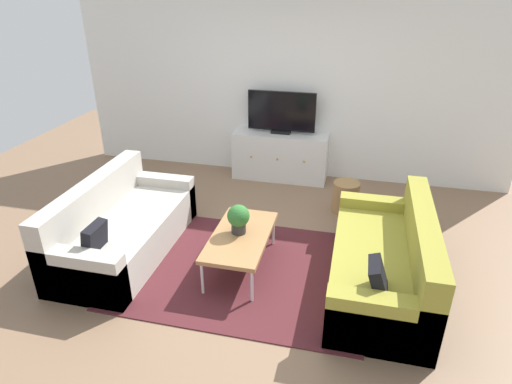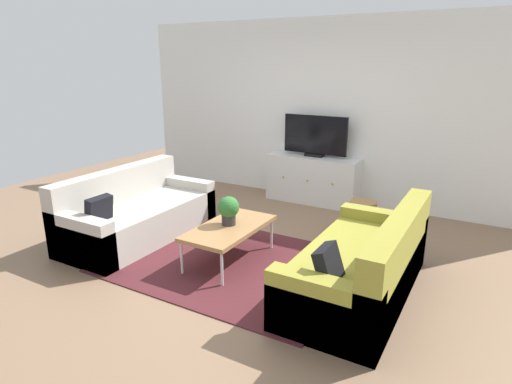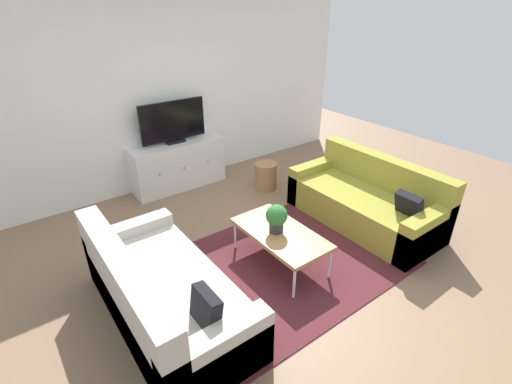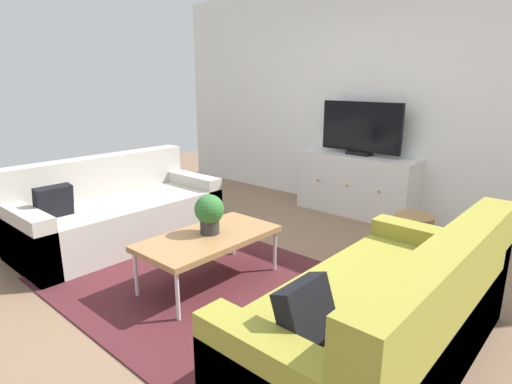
% 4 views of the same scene
% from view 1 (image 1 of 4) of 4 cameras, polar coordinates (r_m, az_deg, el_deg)
% --- Properties ---
extents(ground_plane, '(10.00, 10.00, 0.00)m').
position_cam_1_polar(ground_plane, '(4.81, -1.09, -9.07)').
color(ground_plane, '#84664C').
extents(wall_back, '(6.40, 0.12, 2.70)m').
position_cam_1_polar(wall_back, '(6.58, 4.51, 13.60)').
color(wall_back, white).
rests_on(wall_back, ground_plane).
extents(area_rug, '(2.50, 1.90, 0.01)m').
position_cam_1_polar(area_rug, '(4.69, -1.56, -10.04)').
color(area_rug, '#4C1E23').
rests_on(area_rug, ground_plane).
extents(couch_left_side, '(0.89, 1.92, 0.82)m').
position_cam_1_polar(couch_left_side, '(5.08, -17.38, -4.60)').
color(couch_left_side, '#B2ADA3').
rests_on(couch_left_side, ground_plane).
extents(couch_right_side, '(0.89, 1.92, 0.82)m').
position_cam_1_polar(couch_right_side, '(4.48, 16.87, -9.03)').
color(couch_right_side, olive).
rests_on(couch_right_side, ground_plane).
extents(coffee_table, '(0.57, 1.09, 0.40)m').
position_cam_1_polar(coffee_table, '(4.52, -2.02, -5.87)').
color(coffee_table, '#A37547').
rests_on(coffee_table, ground_plane).
extents(potted_plant, '(0.23, 0.23, 0.31)m').
position_cam_1_polar(potted_plant, '(4.46, -2.30, -3.37)').
color(potted_plant, '#2D2D2D').
rests_on(potted_plant, coffee_table).
extents(tv_console, '(1.40, 0.47, 0.71)m').
position_cam_1_polar(tv_console, '(6.62, 3.16, 4.71)').
color(tv_console, silver).
rests_on(tv_console, ground_plane).
extents(flat_screen_tv, '(0.98, 0.16, 0.61)m').
position_cam_1_polar(flat_screen_tv, '(6.43, 3.34, 10.26)').
color(flat_screen_tv, black).
rests_on(flat_screen_tv, tv_console).
extents(wicker_basket, '(0.34, 0.34, 0.41)m').
position_cam_1_polar(wicker_basket, '(5.81, 11.56, -0.63)').
color(wicker_basket, '#9E7547').
rests_on(wicker_basket, ground_plane).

